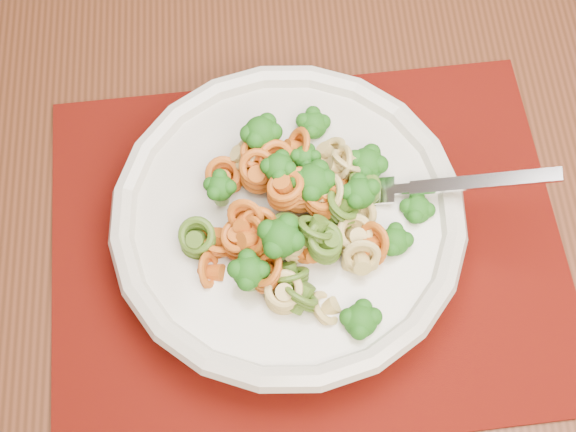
# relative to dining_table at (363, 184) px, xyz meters

# --- Properties ---
(dining_table) EXTENTS (1.47, 1.11, 0.74)m
(dining_table) POSITION_rel_dining_table_xyz_m (0.00, 0.00, 0.00)
(dining_table) COLOR #512817
(dining_table) RESTS_ON ground
(placemat) EXTENTS (0.48, 0.41, 0.00)m
(placemat) POSITION_rel_dining_table_xyz_m (-0.04, -0.12, 0.11)
(placemat) COLOR #500F03
(placemat) RESTS_ON dining_table
(pasta_bowl) EXTENTS (0.27, 0.27, 0.05)m
(pasta_bowl) POSITION_rel_dining_table_xyz_m (-0.06, -0.11, 0.14)
(pasta_bowl) COLOR beige
(pasta_bowl) RESTS_ON placemat
(pasta_broccoli_heap) EXTENTS (0.23, 0.23, 0.06)m
(pasta_broccoli_heap) POSITION_rel_dining_table_xyz_m (-0.06, -0.11, 0.16)
(pasta_broccoli_heap) COLOR tan
(pasta_broccoli_heap) RESTS_ON pasta_bowl
(fork) EXTENTS (0.18, 0.04, 0.08)m
(fork) POSITION_rel_dining_table_xyz_m (0.01, -0.08, 0.15)
(fork) COLOR silver
(fork) RESTS_ON pasta_bowl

